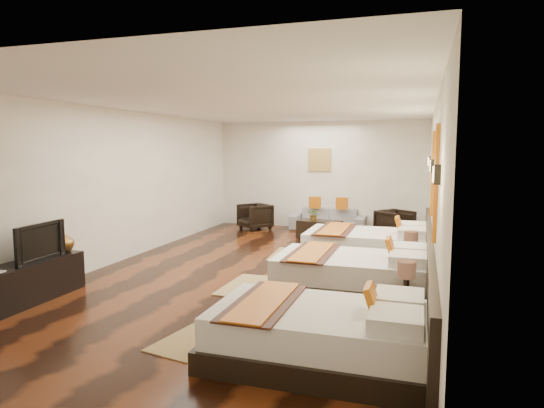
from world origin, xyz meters
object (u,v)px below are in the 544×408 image
(bed_far, at_px, (369,246))
(sofa, at_px, (328,219))
(bed_mid, at_px, (354,274))
(table_plant, at_px, (314,214))
(coffee_table, at_px, (320,229))
(tv, at_px, (35,242))
(armchair_right, at_px, (395,224))
(nightstand_a, at_px, (405,304))
(bed_near, at_px, (321,334))
(figurine, at_px, (63,241))
(nightstand_b, at_px, (410,264))
(armchair_left, at_px, (255,217))
(tv_console, at_px, (24,283))

(bed_far, relative_size, sofa, 1.21)
(bed_mid, xyz_separation_m, table_plant, (-1.53, 4.18, 0.25))
(coffee_table, bearing_deg, tv, -115.52)
(bed_far, bearing_deg, sofa, 113.27)
(tv, bearing_deg, armchair_right, -38.23)
(nightstand_a, relative_size, sofa, 0.41)
(bed_near, height_order, figurine, figurine)
(bed_far, relative_size, nightstand_a, 2.95)
(nightstand_b, bearing_deg, table_plant, 124.96)
(bed_near, distance_m, bed_far, 4.30)
(armchair_left, distance_m, table_plant, 1.84)
(bed_mid, distance_m, sofa, 5.43)
(bed_near, bearing_deg, figurine, 162.76)
(tv, distance_m, armchair_left, 6.48)
(bed_far, bearing_deg, tv_console, -138.23)
(bed_mid, relative_size, sofa, 1.18)
(table_plant, bearing_deg, tv, -114.46)
(bed_far, distance_m, armchair_left, 4.30)
(armchair_left, distance_m, armchair_right, 3.55)
(table_plant, bearing_deg, coffee_table, 5.31)
(armchair_left, height_order, armchair_right, armchair_left)
(bed_mid, xyz_separation_m, figurine, (-4.20, -1.00, 0.42))
(nightstand_b, height_order, table_plant, nightstand_b)
(bed_mid, xyz_separation_m, armchair_left, (-3.24, 4.82, 0.04))
(bed_far, relative_size, table_plant, 7.95)
(bed_mid, distance_m, coffee_table, 4.42)
(nightstand_a, bearing_deg, coffee_table, 112.07)
(bed_mid, height_order, bed_far, bed_far)
(nightstand_b, xyz_separation_m, figurine, (-4.95, -1.92, 0.44))
(armchair_left, xyz_separation_m, table_plant, (1.71, -0.64, 0.21))
(nightstand_a, distance_m, figurine, 4.97)
(bed_mid, height_order, armchair_left, bed_mid)
(nightstand_a, bearing_deg, bed_far, 103.58)
(bed_far, xyz_separation_m, armchair_right, (0.30, 2.70, 0.03))
(nightstand_a, height_order, figurine, figurine)
(bed_near, bearing_deg, coffee_table, 102.12)
(tv_console, xyz_separation_m, coffee_table, (2.80, 5.95, -0.08))
(bed_near, relative_size, armchair_right, 2.98)
(bed_near, bearing_deg, tv, 170.08)
(nightstand_b, bearing_deg, armchair_left, 135.64)
(bed_near, distance_m, armchair_right, 7.00)
(armchair_right, bearing_deg, sofa, 110.32)
(armchair_right, bearing_deg, coffee_table, 144.70)
(figurine, relative_size, armchair_right, 0.46)
(bed_mid, bearing_deg, armchair_right, 86.33)
(tv_console, bearing_deg, nightstand_b, 28.43)
(armchair_left, bearing_deg, bed_far, -2.47)
(tv, xyz_separation_m, armchair_right, (4.45, 6.27, -0.48))
(tv_console, relative_size, armchair_left, 2.46)
(tv_console, xyz_separation_m, armchair_left, (0.96, 6.58, 0.06))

